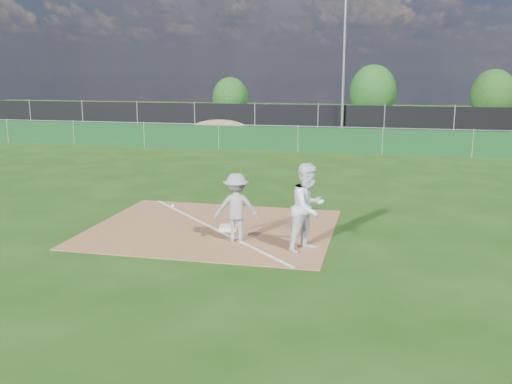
{
  "coord_description": "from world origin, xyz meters",
  "views": [
    {
      "loc": [
        4.17,
        -12.25,
        3.93
      ],
      "look_at": [
        1.12,
        1.0,
        1.0
      ],
      "focal_mm": 40.0,
      "sensor_mm": 36.0,
      "label": 1
    }
  ],
  "objects_px": {
    "car_mid": "(323,118)",
    "car_left": "(249,115)",
    "tree_right": "(493,95)",
    "light_pole": "(344,68)",
    "runner": "(308,207)",
    "car_right": "(381,121)",
    "tree_mid": "(373,91)",
    "tree_left": "(230,98)",
    "play_at_first": "(236,207)",
    "first_base": "(228,228)"
  },
  "relations": [
    {
      "from": "car_right",
      "to": "tree_right",
      "type": "height_order",
      "value": "tree_right"
    },
    {
      "from": "light_pole",
      "to": "car_mid",
      "type": "bearing_deg",
      "value": 112.7
    },
    {
      "from": "first_base",
      "to": "car_right",
      "type": "bearing_deg",
      "value": 82.54
    },
    {
      "from": "first_base",
      "to": "car_mid",
      "type": "height_order",
      "value": "car_mid"
    },
    {
      "from": "light_pole",
      "to": "car_left",
      "type": "relative_size",
      "value": 1.77
    },
    {
      "from": "car_left",
      "to": "car_right",
      "type": "distance_m",
      "value": 9.14
    },
    {
      "from": "runner",
      "to": "car_right",
      "type": "distance_m",
      "value": 26.78
    },
    {
      "from": "car_mid",
      "to": "tree_right",
      "type": "relative_size",
      "value": 1.03
    },
    {
      "from": "light_pole",
      "to": "runner",
      "type": "height_order",
      "value": "light_pole"
    },
    {
      "from": "car_left",
      "to": "tree_mid",
      "type": "distance_m",
      "value": 11.28
    },
    {
      "from": "car_left",
      "to": "light_pole",
      "type": "bearing_deg",
      "value": -138.62
    },
    {
      "from": "light_pole",
      "to": "car_left",
      "type": "bearing_deg",
      "value": 148.18
    },
    {
      "from": "light_pole",
      "to": "play_at_first",
      "type": "height_order",
      "value": "light_pole"
    },
    {
      "from": "play_at_first",
      "to": "car_left",
      "type": "xyz_separation_m",
      "value": [
        -6.23,
        26.88,
        -0.03
      ]
    },
    {
      "from": "car_right",
      "to": "tree_left",
      "type": "relative_size",
      "value": 1.2
    },
    {
      "from": "tree_mid",
      "to": "tree_right",
      "type": "height_order",
      "value": "tree_mid"
    },
    {
      "from": "car_mid",
      "to": "car_right",
      "type": "distance_m",
      "value": 3.87
    },
    {
      "from": "tree_mid",
      "to": "runner",
      "type": "bearing_deg",
      "value": -90.64
    },
    {
      "from": "light_pole",
      "to": "tree_left",
      "type": "relative_size",
      "value": 2.39
    },
    {
      "from": "light_pole",
      "to": "car_right",
      "type": "distance_m",
      "value": 5.61
    },
    {
      "from": "car_left",
      "to": "tree_mid",
      "type": "height_order",
      "value": "tree_mid"
    },
    {
      "from": "car_left",
      "to": "car_right",
      "type": "relative_size",
      "value": 1.12
    },
    {
      "from": "play_at_first",
      "to": "car_left",
      "type": "relative_size",
      "value": 0.48
    },
    {
      "from": "runner",
      "to": "car_mid",
      "type": "xyz_separation_m",
      "value": [
        -2.68,
        26.75,
        -0.29
      ]
    },
    {
      "from": "car_right",
      "to": "tree_mid",
      "type": "relative_size",
      "value": 0.93
    },
    {
      "from": "play_at_first",
      "to": "car_right",
      "type": "bearing_deg",
      "value": 83.74
    },
    {
      "from": "car_mid",
      "to": "tree_left",
      "type": "height_order",
      "value": "tree_left"
    },
    {
      "from": "car_mid",
      "to": "car_left",
      "type": "bearing_deg",
      "value": 90.5
    },
    {
      "from": "light_pole",
      "to": "tree_mid",
      "type": "bearing_deg",
      "value": 82.92
    },
    {
      "from": "play_at_first",
      "to": "car_mid",
      "type": "relative_size",
      "value": 0.53
    },
    {
      "from": "play_at_first",
      "to": "light_pole",
      "type": "bearing_deg",
      "value": 88.39
    },
    {
      "from": "car_mid",
      "to": "light_pole",
      "type": "bearing_deg",
      "value": -152.22
    },
    {
      "from": "light_pole",
      "to": "tree_mid",
      "type": "xyz_separation_m",
      "value": [
        1.46,
        11.74,
        -1.78
      ]
    },
    {
      "from": "tree_mid",
      "to": "light_pole",
      "type": "bearing_deg",
      "value": -97.08
    },
    {
      "from": "runner",
      "to": "car_mid",
      "type": "distance_m",
      "value": 26.89
    },
    {
      "from": "first_base",
      "to": "play_at_first",
      "type": "height_order",
      "value": "play_at_first"
    },
    {
      "from": "first_base",
      "to": "car_left",
      "type": "distance_m",
      "value": 26.64
    },
    {
      "from": "light_pole",
      "to": "car_right",
      "type": "xyz_separation_m",
      "value": [
        2.27,
        3.84,
        -3.41
      ]
    },
    {
      "from": "tree_left",
      "to": "first_base",
      "type": "bearing_deg",
      "value": -74.65
    },
    {
      "from": "car_mid",
      "to": "car_right",
      "type": "height_order",
      "value": "car_mid"
    },
    {
      "from": "play_at_first",
      "to": "tree_right",
      "type": "bearing_deg",
      "value": 72.13
    },
    {
      "from": "tree_right",
      "to": "car_left",
      "type": "bearing_deg",
      "value": -156.82
    },
    {
      "from": "car_mid",
      "to": "tree_left",
      "type": "relative_size",
      "value": 1.23
    },
    {
      "from": "car_right",
      "to": "tree_mid",
      "type": "distance_m",
      "value": 8.11
    },
    {
      "from": "first_base",
      "to": "tree_right",
      "type": "distance_m",
      "value": 35.38
    },
    {
      "from": "runner",
      "to": "tree_left",
      "type": "bearing_deg",
      "value": 49.66
    },
    {
      "from": "runner",
      "to": "light_pole",
      "type": "bearing_deg",
      "value": 34.02
    },
    {
      "from": "light_pole",
      "to": "car_mid",
      "type": "distance_m",
      "value": 5.32
    },
    {
      "from": "first_base",
      "to": "runner",
      "type": "relative_size",
      "value": 0.21
    },
    {
      "from": "car_left",
      "to": "tree_left",
      "type": "distance_m",
      "value": 5.9
    }
  ]
}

